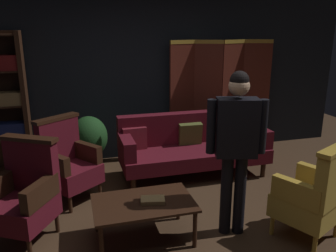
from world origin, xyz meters
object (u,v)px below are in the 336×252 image
(folding_screen, at_px, (220,96))
(armchair_wing_right, at_px, (24,194))
(armchair_gilt_accent, at_px, (314,195))
(coffee_table, at_px, (144,206))
(potted_plant, at_px, (89,140))
(velvet_couch, at_px, (192,144))
(standing_figure, at_px, (236,140))
(book_tan_leather, at_px, (153,200))
(armchair_wing_left, at_px, (68,162))

(folding_screen, distance_m, armchair_wing_right, 3.44)
(armchair_gilt_accent, height_order, armchair_wing_right, same)
(coffee_table, xyz_separation_m, armchair_wing_right, (-1.14, 0.35, 0.12))
(armchair_gilt_accent, distance_m, potted_plant, 3.17)
(folding_screen, height_order, velvet_couch, folding_screen)
(standing_figure, bearing_deg, folding_screen, 69.83)
(velvet_couch, xyz_separation_m, coffee_table, (-1.03, -1.44, -0.08))
(velvet_couch, bearing_deg, folding_screen, 44.43)
(folding_screen, xyz_separation_m, book_tan_leather, (-1.66, -2.18, -0.55))
(armchair_wing_right, height_order, book_tan_leather, armchair_wing_right)
(armchair_wing_right, xyz_separation_m, standing_figure, (2.06, -0.47, 0.54))
(armchair_wing_right, distance_m, potted_plant, 1.78)
(potted_plant, bearing_deg, book_tan_leather, -76.01)
(coffee_table, height_order, potted_plant, potted_plant)
(folding_screen, relative_size, armchair_wing_right, 1.83)
(folding_screen, height_order, armchair_wing_right, folding_screen)
(potted_plant, bearing_deg, velvet_couch, -20.17)
(velvet_couch, distance_m, potted_plant, 1.53)
(armchair_wing_right, xyz_separation_m, book_tan_leather, (1.23, -0.38, -0.05))
(armchair_wing_left, bearing_deg, armchair_gilt_accent, -33.65)
(book_tan_leather, bearing_deg, armchair_gilt_accent, -15.27)
(coffee_table, bearing_deg, velvet_couch, 54.55)
(folding_screen, relative_size, armchair_wing_left, 1.83)
(coffee_table, xyz_separation_m, potted_plant, (-0.41, 1.97, 0.11))
(velvet_couch, relative_size, book_tan_leather, 8.98)
(potted_plant, relative_size, book_tan_leather, 3.54)
(armchair_wing_left, distance_m, armchair_wing_right, 0.88)
(armchair_gilt_accent, distance_m, book_tan_leather, 1.61)
(standing_figure, bearing_deg, armchair_wing_left, 142.86)
(coffee_table, bearing_deg, armchair_wing_left, 122.71)
(coffee_table, bearing_deg, armchair_gilt_accent, -15.41)
(armchair_wing_left, bearing_deg, book_tan_leather, -54.88)
(velvet_couch, bearing_deg, armchair_wing_left, -169.45)
(armchair_wing_right, relative_size, potted_plant, 1.25)
(armchair_wing_right, height_order, standing_figure, standing_figure)
(folding_screen, bearing_deg, velvet_couch, -135.57)
(velvet_couch, relative_size, standing_figure, 1.25)
(coffee_table, bearing_deg, book_tan_leather, -17.71)
(folding_screen, relative_size, coffee_table, 1.90)
(armchair_wing_left, bearing_deg, coffee_table, -57.29)
(folding_screen, relative_size, velvet_couch, 0.90)
(armchair_gilt_accent, bearing_deg, standing_figure, 155.38)
(folding_screen, relative_size, standing_figure, 1.12)
(armchair_wing_left, height_order, potted_plant, armchair_wing_left)
(armchair_wing_right, height_order, potted_plant, armchair_wing_right)
(armchair_wing_right, bearing_deg, armchair_wing_left, 61.18)
(book_tan_leather, bearing_deg, armchair_wing_left, 125.12)
(armchair_gilt_accent, relative_size, standing_figure, 0.61)
(velvet_couch, bearing_deg, armchair_wing_right, -153.21)
(velvet_couch, bearing_deg, standing_figure, -94.03)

